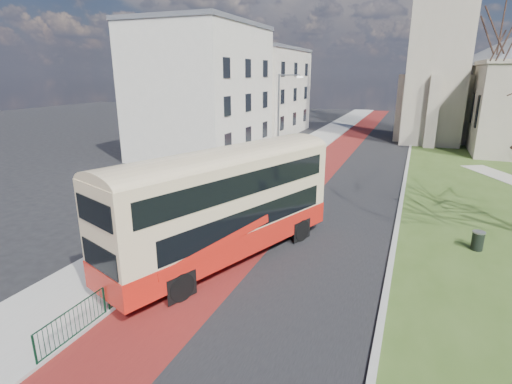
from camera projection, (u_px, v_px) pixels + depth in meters
The scene contains 13 objects.
ground at pixel (242, 266), 17.63m from camera, with size 160.00×160.00×0.00m, color black.
road_carriageway at pixel (350, 170), 34.87m from camera, with size 9.00×120.00×0.01m, color black.
bus_lane at pixel (319, 168), 35.84m from camera, with size 3.40×120.00×0.01m, color #591414.
pavement_west at pixel (279, 164), 37.18m from camera, with size 4.00×120.00×0.12m, color gray.
kerb_west at pixel (300, 165), 36.46m from camera, with size 0.25×120.00×0.13m, color #999993.
kerb_east at pixel (407, 169), 34.99m from camera, with size 0.25×80.00×0.13m, color #999993.
pedestrian_railing at pixel (222, 217), 22.08m from camera, with size 0.07×24.00×1.12m.
gothic_church at pixel (488, 25), 43.15m from camera, with size 16.38×18.00×40.00m.
street_block_near at pixel (202, 90), 40.31m from camera, with size 10.30×14.30×13.00m.
street_block_far at pixel (260, 91), 54.75m from camera, with size 10.30×16.30×11.50m.
streetlamp at pixel (280, 117), 33.86m from camera, with size 2.13×0.18×8.00m.
bus at pixel (225, 201), 17.53m from camera, with size 6.67×11.97×4.92m.
litter_bin at pixel (478, 241), 19.06m from camera, with size 0.65×0.65×0.93m.
Camera 1 is at (6.51, -14.57, 8.22)m, focal length 28.00 mm.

